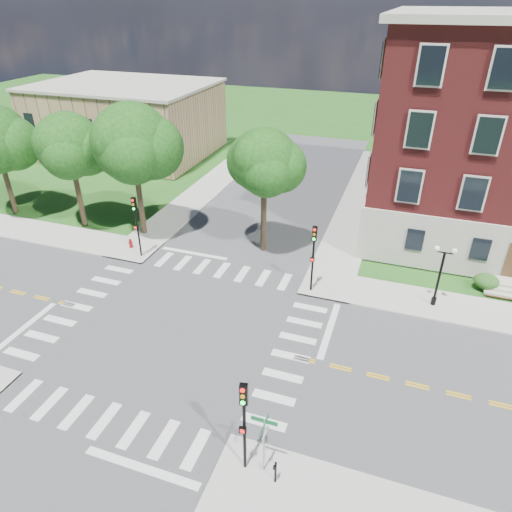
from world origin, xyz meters
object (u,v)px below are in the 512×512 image
(traffic_signal_ne, at_px, (313,251))
(traffic_signal_se, at_px, (244,417))
(street_sign_pole, at_px, (264,435))
(fire_hydrant, at_px, (131,243))
(traffic_signal_nw, at_px, (136,219))
(twin_lamp_west, at_px, (440,273))
(push_button_post, at_px, (275,471))

(traffic_signal_ne, bearing_deg, traffic_signal_se, -88.31)
(street_sign_pole, relative_size, fire_hydrant, 4.13)
(traffic_signal_se, height_order, traffic_signal_nw, same)
(traffic_signal_se, relative_size, traffic_signal_ne, 1.00)
(traffic_signal_ne, xyz_separation_m, fire_hydrant, (-14.88, 1.22, -2.72))
(traffic_signal_ne, bearing_deg, fire_hydrant, 175.30)
(traffic_signal_nw, xyz_separation_m, street_sign_pole, (14.64, -14.24, -0.88))
(twin_lamp_west, relative_size, fire_hydrant, 5.64)
(traffic_signal_nw, height_order, fire_hydrant, traffic_signal_nw)
(street_sign_pole, bearing_deg, traffic_signal_se, -171.20)
(traffic_signal_se, distance_m, fire_hydrant, 21.77)
(push_button_post, bearing_deg, street_sign_pole, 148.32)
(street_sign_pole, bearing_deg, traffic_signal_ne, 95.01)
(push_button_post, distance_m, fire_hydrant, 22.80)
(traffic_signal_ne, height_order, fire_hydrant, traffic_signal_ne)
(push_button_post, relative_size, fire_hydrant, 1.60)
(traffic_signal_nw, xyz_separation_m, twin_lamp_west, (21.31, 0.64, -0.66))
(traffic_signal_se, xyz_separation_m, push_button_post, (1.42, -0.25, -2.39))
(fire_hydrant, bearing_deg, traffic_signal_se, -44.92)
(push_button_post, bearing_deg, traffic_signal_se, 169.87)
(fire_hydrant, bearing_deg, traffic_signal_nw, -31.25)
(traffic_signal_ne, distance_m, twin_lamp_west, 7.98)
(traffic_signal_se, height_order, push_button_post, traffic_signal_se)
(push_button_post, bearing_deg, traffic_signal_ne, 97.31)
(traffic_signal_se, bearing_deg, street_sign_pole, 8.80)
(traffic_signal_se, bearing_deg, traffic_signal_nw, 133.92)
(traffic_signal_nw, bearing_deg, fire_hydrant, 148.75)
(traffic_signal_se, relative_size, push_button_post, 4.00)
(traffic_signal_ne, height_order, traffic_signal_nw, same)
(traffic_signal_ne, xyz_separation_m, twin_lamp_west, (7.89, 0.98, -0.66))
(twin_lamp_west, distance_m, push_button_post, 16.51)
(traffic_signal_nw, xyz_separation_m, fire_hydrant, (-1.46, 0.89, -2.72))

